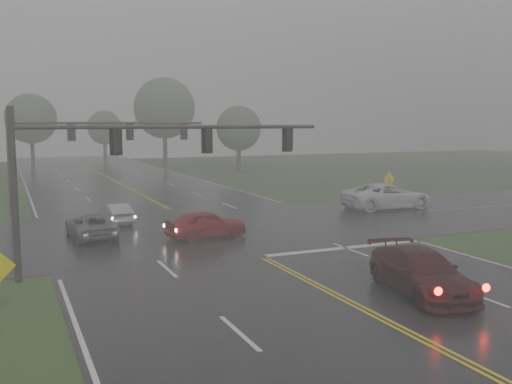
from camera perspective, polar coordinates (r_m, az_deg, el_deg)
name	(u,v)px	position (r m, az deg, el deg)	size (l,w,h in m)	color
main_road	(219,235)	(31.14, -3.74, -4.33)	(18.00, 160.00, 0.02)	black
cross_street	(207,229)	(33.00, -4.93, -3.71)	(120.00, 14.00, 0.02)	black
stop_bar	(345,248)	(28.18, 8.93, -5.59)	(8.50, 0.50, 0.01)	silver
sedan_maroon	(421,294)	(21.43, 16.14, -9.78)	(2.16, 5.32, 1.54)	#34090D
sedan_red	(206,238)	(30.46, -5.00, -4.59)	(1.74, 4.33, 1.47)	maroon
sedan_silver	(116,223)	(35.68, -13.80, -3.08)	(1.29, 3.71, 1.22)	#A7A9AF
car_grey	(91,238)	(31.55, -16.13, -4.44)	(2.12, 4.60, 1.28)	#585A5F
pickup_white	(387,209)	(41.55, 12.93, -1.67)	(2.99, 6.49, 1.80)	white
signal_gantry_near	(122,156)	(23.58, -13.27, 3.49)	(12.99, 0.29, 6.69)	black
signal_gantry_far	(75,142)	(39.28, -17.65, 4.82)	(12.85, 0.35, 6.89)	black
sign_diamond_east	(389,184)	(41.70, 13.16, 0.82)	(1.10, 0.16, 2.64)	black
tree_ne_a	(164,108)	(80.76, -9.15, 8.28)	(8.43, 8.43, 12.38)	#312520
tree_n_mid	(31,119)	(85.28, -21.58, 6.83)	(6.93, 6.93, 10.17)	#312520
tree_e_near	(239,128)	(72.03, -1.75, 6.37)	(5.63, 5.63, 8.26)	#312520
tree_n_far	(104,128)	(97.27, -14.92, 6.25)	(5.58, 5.58, 8.20)	#312520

